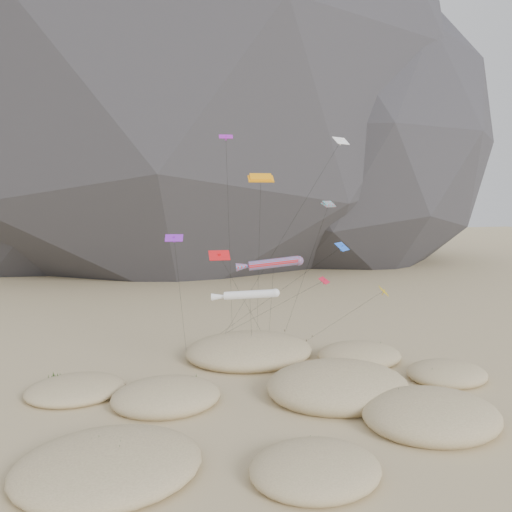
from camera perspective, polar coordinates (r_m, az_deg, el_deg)
The scene contains 10 objects.
ground at distance 50.46m, azimuth 5.62°, elevation -17.27°, with size 500.00×500.00×0.00m, color #CCB789.
rock_headland at distance 171.43m, azimuth -7.78°, elevation 24.38°, with size 226.37×148.64×177.50m.
dunes at distance 53.81m, azimuth 3.06°, elevation -14.79°, with size 50.06×39.35×4.20m.
dune_grass at distance 53.94m, azimuth 2.86°, elevation -14.65°, with size 43.06×28.89×1.59m.
kite_stakes at distance 72.08m, azimuth -0.37°, elevation -9.68°, with size 19.04×7.20×0.30m.
rainbow_tube_kite at distance 52.59m, azimuth 1.78°, elevation -0.86°, with size 9.31×19.59×14.37m.
white_tube_kite at distance 52.49m, azimuth -1.05°, elevation -4.46°, with size 8.09×15.62×11.03m.
orange_parafoil at distance 56.21m, azimuth 0.55°, elevation 8.67°, with size 5.84×17.71×23.17m.
multi_parafoil at distance 63.81m, azimuth 8.21°, elevation 5.66°, with size 3.08×12.20×20.07m.
delta_kites at distance 56.62m, azimuth 3.71°, elevation 2.20°, with size 25.08×21.14×27.61m.
Camera 1 is at (-16.91, -42.90, 20.48)m, focal length 35.00 mm.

